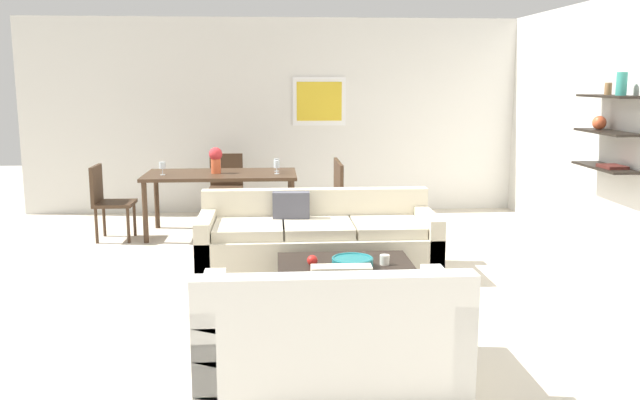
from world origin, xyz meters
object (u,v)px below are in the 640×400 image
dining_table (221,179)px  wine_glass_right_near (277,165)px  coffee_table (347,290)px  apple_on_coffee_table (312,260)px  wine_glass_left_near (162,166)px  wine_glass_right_far (277,162)px  decorative_bowl (352,262)px  candle_jar (385,260)px  dining_chair_right_far (328,189)px  sofa_beige (317,244)px  dining_chair_right_near (331,195)px  dining_chair_left_near (107,197)px  centerpiece_vase (216,158)px  dining_chair_head (226,182)px  loveseat_white (330,335)px

dining_table → wine_glass_right_near: bearing=-9.5°
coffee_table → apple_on_coffee_table: bearing=165.2°
wine_glass_left_near → wine_glass_right_far: bearing=9.5°
decorative_bowl → candle_jar: 0.27m
dining_table → dining_chair_right_far: dining_chair_right_far is taller
dining_chair_right_far → decorative_bowl: bearing=-91.0°
candle_jar → wine_glass_left_near: 3.54m
sofa_beige → dining_chair_right_near: bearing=80.5°
sofa_beige → dining_chair_left_near: 2.84m
sofa_beige → apple_on_coffee_table: size_ratio=25.98×
coffee_table → centerpiece_vase: size_ratio=3.52×
dining_table → dining_chair_right_near: size_ratio=2.06×
dining_table → wine_glass_right_far: bearing=9.5°
wine_glass_right_far → centerpiece_vase: bearing=-170.5°
coffee_table → wine_glass_right_far: bearing=100.1°
decorative_bowl → wine_glass_right_near: 2.88m
dining_chair_head → centerpiece_vase: size_ratio=2.82×
dining_chair_right_near → wine_glass_left_near: wine_glass_left_near is taller
dining_table → decorative_bowl: bearing=-66.6°
wine_glass_right_near → wine_glass_left_near: (-1.35, -0.00, -0.00)m
loveseat_white → wine_glass_right_near: size_ratio=10.21×
wine_glass_right_far → centerpiece_vase: 0.74m
sofa_beige → dining_chair_right_near: dining_chair_right_near is taller
candle_jar → wine_glass_right_far: bearing=106.1°
decorative_bowl → dining_chair_head: size_ratio=0.38×
wine_glass_right_near → apple_on_coffee_table: bearing=-84.5°
decorative_bowl → dining_chair_right_near: size_ratio=0.38×
dining_chair_head → centerpiece_vase: (-0.05, -0.87, 0.42)m
centerpiece_vase → dining_table: bearing=10.1°
candle_jar → centerpiece_vase: bearing=119.1°
centerpiece_vase → dining_chair_head: bearing=86.4°
sofa_beige → dining_chair_right_near: 1.60m
wine_glass_right_near → wine_glass_left_near: wine_glass_right_near is taller
loveseat_white → dining_chair_right_near: bearing=85.1°
sofa_beige → loveseat_white: (-0.08, -2.34, 0.00)m
dining_chair_right_near → wine_glass_right_far: (-0.64, 0.32, 0.36)m
sofa_beige → decorative_bowl: bearing=-79.6°
decorative_bowl → wine_glass_right_near: (-0.58, 2.79, 0.44)m
dining_chair_left_near → centerpiece_vase: 1.34m
wine_glass_left_near → centerpiece_vase: bearing=9.4°
loveseat_white → wine_glass_right_near: bearing=94.3°
wine_glass_right_near → centerpiece_vase: 0.74m
dining_chair_right_near → wine_glass_right_near: (-0.64, 0.09, 0.36)m
apple_on_coffee_table → dining_table: bearing=108.3°
dining_chair_right_far → centerpiece_vase: (-1.37, -0.21, 0.42)m
dining_table → wine_glass_right_near: size_ratio=11.38×
coffee_table → centerpiece_vase: centerpiece_vase is taller
wine_glass_right_near → decorative_bowl: bearing=-78.2°
loveseat_white → centerpiece_vase: centerpiece_vase is taller
wine_glass_right_near → wine_glass_left_near: 1.35m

